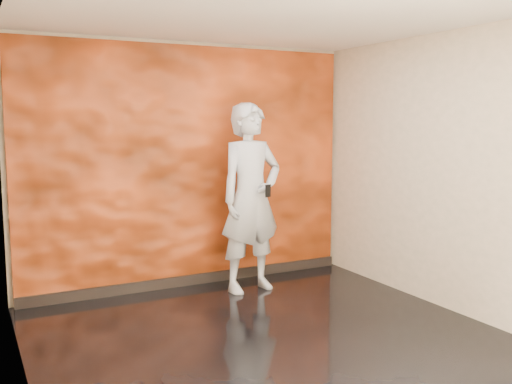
# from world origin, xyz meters

# --- Properties ---
(room) EXTENTS (4.02, 4.02, 2.81)m
(room) POSITION_xyz_m (0.00, 0.00, 1.40)
(room) COLOR black
(room) RESTS_ON ground
(feature_wall) EXTENTS (3.90, 0.06, 2.75)m
(feature_wall) POSITION_xyz_m (0.00, 1.96, 1.38)
(feature_wall) COLOR #F1561E
(feature_wall) RESTS_ON ground
(baseboard) EXTENTS (3.90, 0.04, 0.12)m
(baseboard) POSITION_xyz_m (0.00, 1.92, 0.06)
(baseboard) COLOR black
(baseboard) RESTS_ON ground
(man) EXTENTS (0.83, 0.60, 2.11)m
(man) POSITION_xyz_m (0.51, 1.43, 1.06)
(man) COLOR #969AA5
(man) RESTS_ON ground
(phone) EXTENTS (0.07, 0.04, 0.14)m
(phone) POSITION_xyz_m (0.57, 1.14, 1.17)
(phone) COLOR black
(phone) RESTS_ON man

